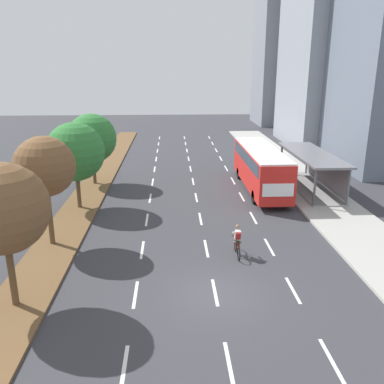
{
  "coord_description": "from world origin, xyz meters",
  "views": [
    {
      "loc": [
        -1.82,
        -15.66,
        9.55
      ],
      "look_at": [
        -0.45,
        11.38,
        1.2
      ],
      "focal_mm": 38.14,
      "sensor_mm": 36.0,
      "label": 1
    }
  ],
  "objects_px": {
    "median_tree_third": "(75,152)",
    "median_tree_fourth": "(92,138)",
    "median_tree_second": "(45,167)",
    "cyclist": "(237,242)",
    "median_tree_nearest": "(2,209)",
    "bus_shelter": "(314,167)",
    "bus": "(261,165)"
  },
  "relations": [
    {
      "from": "median_tree_third",
      "to": "median_tree_fourth",
      "type": "relative_size",
      "value": 1.02
    },
    {
      "from": "median_tree_second",
      "to": "median_tree_fourth",
      "type": "bearing_deg",
      "value": 89.05
    },
    {
      "from": "cyclist",
      "to": "median_tree_third",
      "type": "bearing_deg",
      "value": 140.96
    },
    {
      "from": "median_tree_nearest",
      "to": "median_tree_second",
      "type": "xyz_separation_m",
      "value": [
        -0.16,
        6.12,
        0.19
      ]
    },
    {
      "from": "bus_shelter",
      "to": "cyclist",
      "type": "distance_m",
      "value": 14.19
    },
    {
      "from": "median_tree_second",
      "to": "median_tree_fourth",
      "type": "distance_m",
      "value": 12.26
    },
    {
      "from": "median_tree_second",
      "to": "median_tree_third",
      "type": "xyz_separation_m",
      "value": [
        0.21,
        6.12,
        -0.44
      ]
    },
    {
      "from": "bus",
      "to": "median_tree_fourth",
      "type": "relative_size",
      "value": 1.94
    },
    {
      "from": "bus",
      "to": "median_tree_nearest",
      "type": "relative_size",
      "value": 1.88
    },
    {
      "from": "bus_shelter",
      "to": "bus",
      "type": "xyz_separation_m",
      "value": [
        -4.28,
        0.24,
        0.2
      ]
    },
    {
      "from": "median_tree_fourth",
      "to": "median_tree_third",
      "type": "bearing_deg",
      "value": -89.9
    },
    {
      "from": "median_tree_nearest",
      "to": "median_tree_fourth",
      "type": "bearing_deg",
      "value": 89.86
    },
    {
      "from": "bus",
      "to": "median_tree_fourth",
      "type": "xyz_separation_m",
      "value": [
        -13.58,
        2.2,
        1.85
      ]
    },
    {
      "from": "median_tree_third",
      "to": "median_tree_fourth",
      "type": "height_order",
      "value": "median_tree_third"
    },
    {
      "from": "median_tree_nearest",
      "to": "median_tree_fourth",
      "type": "distance_m",
      "value": 18.37
    },
    {
      "from": "median_tree_second",
      "to": "cyclist",
      "type": "bearing_deg",
      "value": -10.54
    },
    {
      "from": "cyclist",
      "to": "median_tree_fourth",
      "type": "bearing_deg",
      "value": 124.96
    },
    {
      "from": "median_tree_fourth",
      "to": "bus_shelter",
      "type": "bearing_deg",
      "value": -7.79
    },
    {
      "from": "cyclist",
      "to": "median_tree_second",
      "type": "distance_m",
      "value": 10.89
    },
    {
      "from": "median_tree_nearest",
      "to": "median_tree_second",
      "type": "distance_m",
      "value": 6.13
    },
    {
      "from": "median_tree_third",
      "to": "bus_shelter",
      "type": "bearing_deg",
      "value": 11.65
    },
    {
      "from": "bus_shelter",
      "to": "median_tree_third",
      "type": "bearing_deg",
      "value": -168.35
    },
    {
      "from": "median_tree_second",
      "to": "median_tree_third",
      "type": "height_order",
      "value": "median_tree_second"
    },
    {
      "from": "cyclist",
      "to": "bus_shelter",
      "type": "bearing_deg",
      "value": 55.62
    },
    {
      "from": "bus",
      "to": "median_tree_second",
      "type": "xyz_separation_m",
      "value": [
        -13.79,
        -10.04,
        2.42
      ]
    },
    {
      "from": "bus",
      "to": "median_tree_third",
      "type": "relative_size",
      "value": 1.91
    },
    {
      "from": "bus",
      "to": "median_tree_fourth",
      "type": "height_order",
      "value": "median_tree_fourth"
    },
    {
      "from": "bus_shelter",
      "to": "median_tree_second",
      "type": "xyz_separation_m",
      "value": [
        -18.06,
        -9.8,
        2.62
      ]
    },
    {
      "from": "cyclist",
      "to": "median_tree_third",
      "type": "xyz_separation_m",
      "value": [
        -9.86,
        8.0,
        3.25
      ]
    },
    {
      "from": "bus",
      "to": "median_tree_fourth",
      "type": "bearing_deg",
      "value": 170.8
    },
    {
      "from": "cyclist",
      "to": "median_tree_third",
      "type": "relative_size",
      "value": 0.31
    },
    {
      "from": "median_tree_nearest",
      "to": "median_tree_fourth",
      "type": "height_order",
      "value": "median_tree_nearest"
    }
  ]
}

